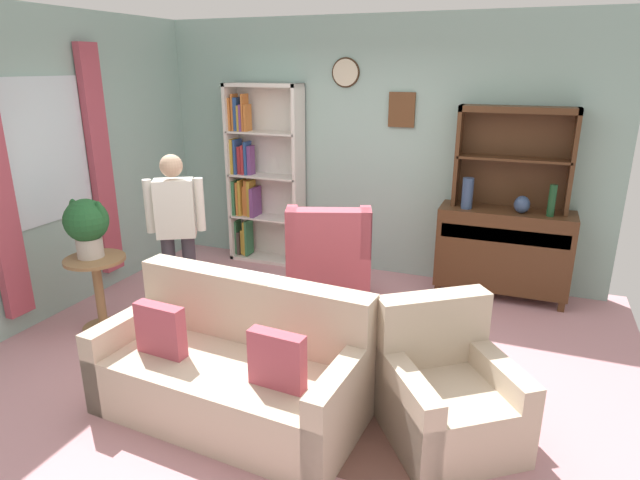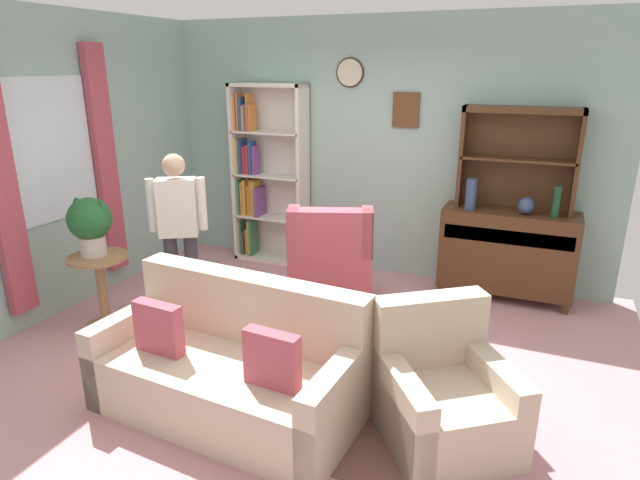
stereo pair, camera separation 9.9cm
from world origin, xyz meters
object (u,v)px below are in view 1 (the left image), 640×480
at_px(sideboard, 503,249).
at_px(vase_round, 522,204).
at_px(armchair_floral, 446,396).
at_px(plant_stand, 98,286).
at_px(vase_tall, 467,193).
at_px(bottle_wine, 552,201).
at_px(couch_floral, 233,370).
at_px(book_stack, 288,302).
at_px(potted_plant_large, 87,224).
at_px(coffee_table, 304,316).
at_px(bookshelf, 260,176).
at_px(wingback_chair, 329,270).
at_px(sideboard_hutch, 515,144).
at_px(person_reading, 176,227).

distance_m(sideboard, vase_round, 0.52).
height_order(armchair_floral, plant_stand, armchair_floral).
distance_m(vase_tall, bottle_wine, 0.78).
height_order(couch_floral, plant_stand, couch_floral).
distance_m(sideboard, plant_stand, 3.91).
xyz_separation_m(couch_floral, armchair_floral, (1.40, 0.27, -0.02)).
relative_size(sideboard, book_stack, 6.93).
bearing_deg(potted_plant_large, coffee_table, 6.95).
bearing_deg(plant_stand, bookshelf, 77.34).
height_order(bottle_wine, potted_plant_large, bottle_wine).
bearing_deg(plant_stand, bottle_wine, 28.63).
xyz_separation_m(bookshelf, wingback_chair, (1.25, -0.99, -0.65)).
relative_size(bookshelf, potted_plant_large, 4.04).
relative_size(bottle_wine, plant_stand, 0.45).
relative_size(armchair_floral, wingback_chair, 1.02).
bearing_deg(plant_stand, sideboard, 32.52).
xyz_separation_m(sideboard_hutch, armchair_floral, (-0.17, -2.56, -1.27)).
bearing_deg(wingback_chair, vase_round, 26.44).
bearing_deg(bookshelf, sideboard_hutch, 0.48).
xyz_separation_m(vase_tall, vase_round, (0.52, 0.01, -0.07)).
distance_m(couch_floral, potted_plant_large, 2.00).
relative_size(plant_stand, person_reading, 0.44).
bearing_deg(bottle_wine, vase_tall, 179.34).
height_order(sideboard, vase_tall, vase_tall).
bearing_deg(bookshelf, bottle_wine, -3.13).
height_order(plant_stand, book_stack, plant_stand).
bearing_deg(sideboard_hutch, bottle_wine, -26.96).
height_order(bookshelf, coffee_table, bookshelf).
xyz_separation_m(sideboard_hutch, potted_plant_large, (-3.34, -2.20, -0.57)).
bearing_deg(wingback_chair, plant_stand, -145.49).
xyz_separation_m(bookshelf, sideboard, (2.81, -0.09, -0.53)).
distance_m(sideboard_hutch, bottle_wine, 0.65).
height_order(vase_tall, coffee_table, vase_tall).
xyz_separation_m(bookshelf, coffee_table, (1.40, -1.94, -0.68)).
bearing_deg(vase_tall, coffee_table, -119.90).
relative_size(vase_round, wingback_chair, 0.16).
bearing_deg(vase_round, person_reading, -151.01).
bearing_deg(potted_plant_large, wingback_chair, 33.58).
height_order(bookshelf, vase_round, bookshelf).
bearing_deg(bookshelf, plant_stand, -102.66).
height_order(coffee_table, book_stack, book_stack).
height_order(sideboard, vase_round, vase_round).
distance_m(wingback_chair, book_stack, 0.98).
bearing_deg(potted_plant_large, sideboard, 32.03).
bearing_deg(plant_stand, vase_tall, 34.82).
xyz_separation_m(vase_round, book_stack, (-1.67, -1.81, -0.54)).
height_order(vase_round, book_stack, vase_round).
bearing_deg(armchair_floral, coffee_table, 154.38).
distance_m(bookshelf, armchair_floral, 3.73).
bearing_deg(coffee_table, sideboard_hutch, 54.32).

